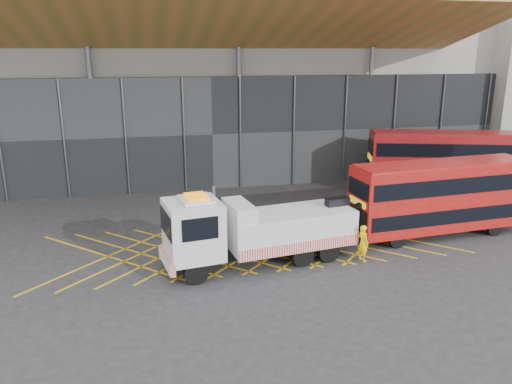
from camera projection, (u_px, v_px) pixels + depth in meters
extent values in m
plane|color=#28272A|center=(205.00, 248.00, 25.51)|extent=(120.00, 120.00, 0.00)
cube|color=gold|center=(108.00, 256.00, 24.51)|extent=(7.16, 7.16, 0.01)
cube|color=gold|center=(108.00, 256.00, 24.51)|extent=(7.16, 7.16, 0.01)
cube|color=gold|center=(141.00, 254.00, 24.84)|extent=(7.16, 7.16, 0.01)
cube|color=gold|center=(141.00, 254.00, 24.84)|extent=(7.16, 7.16, 0.01)
cube|color=gold|center=(174.00, 251.00, 25.18)|extent=(7.16, 7.16, 0.01)
cube|color=gold|center=(174.00, 251.00, 25.18)|extent=(7.16, 7.16, 0.01)
cube|color=gold|center=(205.00, 248.00, 25.51)|extent=(7.16, 7.16, 0.01)
cube|color=gold|center=(205.00, 248.00, 25.51)|extent=(7.16, 7.16, 0.01)
cube|color=gold|center=(236.00, 246.00, 25.85)|extent=(7.16, 7.16, 0.01)
cube|color=gold|center=(236.00, 246.00, 25.85)|extent=(7.16, 7.16, 0.01)
cube|color=gold|center=(266.00, 243.00, 26.18)|extent=(7.16, 7.16, 0.01)
cube|color=gold|center=(266.00, 243.00, 26.18)|extent=(7.16, 7.16, 0.01)
cube|color=gold|center=(295.00, 241.00, 26.51)|extent=(7.16, 7.16, 0.01)
cube|color=gold|center=(295.00, 241.00, 26.51)|extent=(7.16, 7.16, 0.01)
cube|color=gold|center=(324.00, 238.00, 26.85)|extent=(7.16, 7.16, 0.01)
cube|color=gold|center=(324.00, 238.00, 26.85)|extent=(7.16, 7.16, 0.01)
cube|color=gold|center=(351.00, 236.00, 27.18)|extent=(7.16, 7.16, 0.01)
cube|color=gold|center=(351.00, 236.00, 27.18)|extent=(7.16, 7.16, 0.01)
cube|color=gold|center=(378.00, 234.00, 27.52)|extent=(7.16, 7.16, 0.01)
cube|color=gold|center=(378.00, 234.00, 27.52)|extent=(7.16, 7.16, 0.01)
cube|color=gray|center=(198.00, 60.00, 41.31)|extent=(55.00, 14.00, 18.00)
cube|color=black|center=(212.00, 134.00, 35.82)|extent=(55.00, 0.80, 8.00)
cube|color=olive|center=(184.00, 20.00, 29.88)|extent=(40.00, 11.93, 4.07)
cylinder|color=#595B60|center=(94.00, 123.00, 33.69)|extent=(0.36, 0.36, 10.00)
cylinder|color=#595B60|center=(239.00, 119.00, 35.78)|extent=(0.36, 0.36, 10.00)
cylinder|color=#595B60|center=(369.00, 115.00, 37.87)|extent=(0.36, 0.36, 10.00)
cube|color=black|center=(263.00, 249.00, 23.64)|extent=(9.39, 2.40, 0.34)
cube|color=white|center=(193.00, 230.00, 22.08)|extent=(2.71, 2.79, 2.56)
cube|color=black|center=(166.00, 223.00, 21.54)|extent=(0.38, 2.15, 1.08)
cube|color=red|center=(167.00, 260.00, 22.00)|extent=(0.63, 2.57, 0.54)
cube|color=orange|center=(196.00, 196.00, 21.74)|extent=(1.06, 1.30, 0.12)
cube|color=white|center=(290.00, 227.00, 23.87)|extent=(6.41, 3.36, 1.57)
cube|color=red|center=(301.00, 248.00, 22.90)|extent=(6.04, 0.99, 0.54)
cube|color=white|center=(239.00, 210.00, 22.66)|extent=(1.33, 2.48, 0.69)
cube|color=black|center=(337.00, 202.00, 24.50)|extent=(1.24, 0.67, 0.49)
cube|color=black|center=(354.00, 210.00, 24.98)|extent=(2.18, 0.67, 1.06)
cylinder|color=black|center=(196.00, 272.00, 21.52)|extent=(1.12, 0.51, 1.08)
cylinder|color=black|center=(185.00, 254.00, 23.37)|extent=(1.12, 0.51, 1.08)
cylinder|color=black|center=(328.00, 251.00, 23.79)|extent=(1.12, 0.51, 1.08)
cylinder|color=black|center=(309.00, 236.00, 25.64)|extent=(1.12, 0.51, 1.08)
cylinder|color=#595B60|center=(214.00, 208.00, 23.26)|extent=(0.14, 0.14, 2.17)
cube|color=#9E0F0C|center=(441.00, 196.00, 26.83)|extent=(10.12, 3.09, 3.52)
cube|color=black|center=(439.00, 210.00, 27.06)|extent=(9.72, 3.12, 0.77)
cube|color=black|center=(442.00, 181.00, 26.61)|extent=(9.72, 3.12, 0.86)
cube|color=black|center=(357.00, 218.00, 25.63)|extent=(0.22, 2.03, 1.18)
cube|color=black|center=(358.00, 188.00, 25.20)|extent=(0.22, 2.03, 0.86)
cube|color=yellow|center=(357.00, 202.00, 25.40)|extent=(0.19, 1.62, 0.32)
cube|color=#9E0F0C|center=(444.00, 163.00, 26.34)|extent=(9.90, 2.89, 0.11)
cylinder|color=black|center=(397.00, 239.00, 25.49)|extent=(0.96, 0.35, 0.94)
cylinder|color=black|center=(377.00, 226.00, 27.34)|extent=(0.96, 0.35, 0.94)
cylinder|color=black|center=(494.00, 227.00, 27.21)|extent=(0.96, 0.35, 0.94)
cylinder|color=black|center=(469.00, 216.00, 29.05)|extent=(0.96, 0.35, 0.94)
cube|color=maroon|center=(446.00, 160.00, 35.02)|extent=(10.86, 5.46, 3.74)
cube|color=black|center=(445.00, 172.00, 35.26)|extent=(10.47, 5.39, 0.82)
cube|color=black|center=(448.00, 148.00, 34.79)|extent=(10.47, 5.39, 0.92)
cube|color=black|center=(369.00, 170.00, 35.65)|extent=(0.69, 2.09, 1.25)
cube|color=black|center=(370.00, 146.00, 35.19)|extent=(0.69, 2.09, 0.92)
cube|color=yellow|center=(370.00, 157.00, 35.40)|extent=(0.56, 1.66, 0.34)
cube|color=maroon|center=(449.00, 133.00, 34.50)|extent=(10.60, 5.21, 0.12)
cylinder|color=black|center=(399.00, 188.00, 34.75)|extent=(1.04, 0.57, 1.00)
cylinder|color=black|center=(393.00, 180.00, 36.82)|extent=(1.04, 0.57, 1.00)
cylinder|color=black|center=(494.00, 190.00, 34.26)|extent=(1.04, 0.57, 1.00)
cylinder|color=black|center=(483.00, 182.00, 36.33)|extent=(1.04, 0.57, 1.00)
imported|color=yellow|center=(363.00, 243.00, 23.81)|extent=(0.58, 0.74, 1.80)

